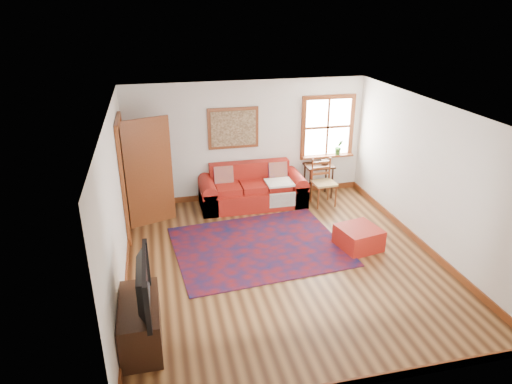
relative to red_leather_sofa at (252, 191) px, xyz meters
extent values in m
plane|color=#432512|center=(-0.01, -2.33, -0.28)|extent=(5.50, 5.50, 0.00)
cube|color=silver|center=(-0.01, 0.42, 0.97)|extent=(5.00, 0.04, 2.50)
cube|color=silver|center=(-0.01, -5.08, 0.97)|extent=(5.00, 0.04, 2.50)
cube|color=silver|center=(-2.51, -2.33, 0.97)|extent=(0.04, 5.50, 2.50)
cube|color=silver|center=(2.49, -2.33, 0.97)|extent=(0.04, 5.50, 2.50)
cube|color=white|center=(-0.01, -2.33, 2.22)|extent=(5.00, 5.50, 0.04)
cube|color=brown|center=(-0.01, 0.41, -0.22)|extent=(5.00, 0.03, 0.12)
cube|color=brown|center=(-2.49, -2.33, -0.22)|extent=(0.03, 5.50, 0.12)
cube|color=brown|center=(2.48, -2.33, -0.22)|extent=(0.03, 5.50, 0.12)
cube|color=white|center=(1.74, 0.41, 1.17)|extent=(1.00, 0.02, 1.20)
cube|color=brown|center=(1.74, 0.39, 1.81)|extent=(1.18, 0.06, 0.09)
cube|color=brown|center=(1.74, 0.39, 0.52)|extent=(1.18, 0.06, 0.09)
cube|color=brown|center=(1.20, 0.39, 1.17)|extent=(0.09, 0.06, 1.20)
cube|color=brown|center=(2.29, 0.39, 1.17)|extent=(0.09, 0.06, 1.20)
cube|color=brown|center=(1.74, 0.39, 1.17)|extent=(1.00, 0.04, 0.05)
cube|color=brown|center=(1.74, 0.32, 0.55)|extent=(1.15, 0.20, 0.04)
imported|color=#2F6B25|center=(1.99, 0.30, 0.73)|extent=(0.18, 0.15, 0.33)
cube|color=black|center=(-2.50, -0.73, 0.74)|extent=(0.02, 0.90, 2.05)
cube|color=brown|center=(-2.47, -1.22, 0.74)|extent=(0.06, 0.09, 2.05)
cube|color=brown|center=(-2.47, -0.23, 0.74)|extent=(0.06, 0.09, 2.05)
cube|color=brown|center=(-2.47, -0.73, 1.81)|extent=(0.06, 1.08, 0.09)
cube|color=brown|center=(-2.05, -0.43, 0.74)|extent=(0.86, 0.35, 2.05)
cube|color=silver|center=(-2.05, -0.43, 0.85)|extent=(0.56, 0.22, 1.33)
cube|color=brown|center=(-0.31, 0.40, 1.27)|extent=(1.05, 0.04, 0.85)
cube|color=tan|center=(-0.31, 0.37, 1.27)|extent=(0.92, 0.03, 0.72)
cube|color=#600D10|center=(-0.29, -1.79, -0.27)|extent=(3.03, 2.52, 0.02)
cube|color=#A01D14|center=(0.00, -0.06, -0.09)|extent=(2.16, 0.89, 0.38)
cube|color=#A01D14|center=(0.00, 0.27, 0.33)|extent=(1.68, 0.24, 0.47)
cube|color=#A01D14|center=(-0.94, -0.06, -0.05)|extent=(0.30, 0.89, 0.47)
cube|color=#A01D14|center=(0.93, -0.06, -0.05)|extent=(0.30, 0.89, 0.47)
cube|color=orange|center=(-0.58, 0.11, 0.36)|extent=(0.40, 0.19, 0.41)
cube|color=orange|center=(0.57, 0.11, 0.36)|extent=(0.40, 0.19, 0.41)
cube|color=silver|center=(0.52, -0.22, 0.24)|extent=(0.55, 0.49, 0.04)
cube|color=#A01D14|center=(1.39, -2.19, -0.09)|extent=(0.77, 0.77, 0.37)
cube|color=#321B10|center=(1.48, 0.10, 0.42)|extent=(0.60, 0.45, 0.04)
cylinder|color=#321B10|center=(1.23, -0.08, 0.06)|extent=(0.04, 0.04, 0.68)
cylinder|color=#321B10|center=(1.73, -0.08, 0.06)|extent=(0.04, 0.04, 0.68)
cylinder|color=#321B10|center=(1.23, 0.29, 0.06)|extent=(0.04, 0.04, 0.68)
cylinder|color=#321B10|center=(1.73, 0.29, 0.06)|extent=(0.04, 0.04, 0.68)
cube|color=tan|center=(1.44, -0.36, 0.20)|extent=(0.47, 0.45, 0.04)
cylinder|color=brown|center=(1.25, -0.55, -0.05)|extent=(0.04, 0.04, 0.46)
cylinder|color=brown|center=(1.64, -0.53, -0.05)|extent=(0.04, 0.04, 0.46)
cylinder|color=brown|center=(1.23, -0.18, 0.20)|extent=(0.04, 0.04, 0.96)
cylinder|color=brown|center=(1.62, -0.16, 0.20)|extent=(0.04, 0.04, 0.96)
cube|color=brown|center=(1.43, -0.17, 0.47)|extent=(0.39, 0.05, 0.29)
cube|color=#321B10|center=(-2.25, -3.80, 0.01)|extent=(0.48, 1.07, 0.59)
imported|color=black|center=(-2.23, -3.88, 0.62)|extent=(0.14, 1.08, 0.62)
cylinder|color=silver|center=(-2.20, -3.36, 0.40)|extent=(0.12, 0.12, 0.18)
cylinder|color=#FFA53F|center=(-2.20, -3.36, 0.37)|extent=(0.07, 0.07, 0.12)
camera|label=1|loc=(-1.88, -8.54, 3.68)|focal=32.00mm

